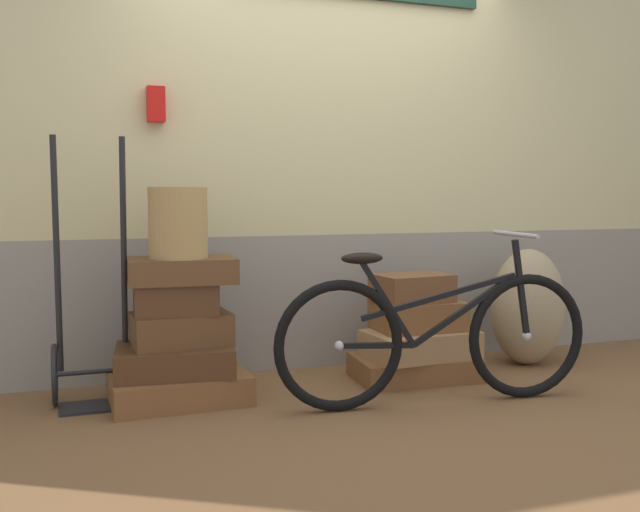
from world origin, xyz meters
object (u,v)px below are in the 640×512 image
at_px(suitcase_6, 420,344).
at_px(luggage_trolley, 93,346).
at_px(suitcase_4, 182,270).
at_px(suitcase_3, 175,298).
at_px(bicycle, 435,337).
at_px(suitcase_5, 414,367).
at_px(suitcase_0, 180,388).
at_px(suitcase_2, 181,329).
at_px(burlap_sack, 528,307).
at_px(suitcase_8, 412,288).
at_px(wicker_basket, 178,223).
at_px(suitcase_7, 418,315).
at_px(suitcase_1, 175,359).

distance_m(suitcase_6, luggage_trolley, 1.86).
relative_size(suitcase_4, suitcase_6, 0.87).
relative_size(suitcase_3, bicycle, 0.25).
xyz_separation_m(suitcase_5, luggage_trolley, (-1.84, 0.12, 0.24)).
distance_m(suitcase_0, suitcase_2, 0.31).
relative_size(suitcase_2, suitcase_4, 0.91).
relative_size(suitcase_3, burlap_sack, 0.56).
xyz_separation_m(suitcase_5, suitcase_8, (-0.01, 0.01, 0.48)).
bearing_deg(luggage_trolley, wicker_basket, -17.14).
distance_m(suitcase_6, bicycle, 0.51).
bearing_deg(wicker_basket, suitcase_3, 149.62).
bearing_deg(burlap_sack, suitcase_8, -175.06).
bearing_deg(suitcase_6, suitcase_4, 173.00).
height_order(suitcase_0, suitcase_2, suitcase_2).
xyz_separation_m(suitcase_2, suitcase_7, (1.42, -0.00, -0.01)).
xyz_separation_m(suitcase_3, suitcase_5, (1.42, 0.00, -0.49)).
distance_m(suitcase_4, luggage_trolley, 0.62).
distance_m(suitcase_0, suitcase_3, 0.48).
bearing_deg(suitcase_2, suitcase_7, -3.01).
distance_m(suitcase_5, suitcase_6, 0.15).
relative_size(suitcase_4, luggage_trolley, 0.40).
bearing_deg(suitcase_7, suitcase_6, -97.81).
bearing_deg(suitcase_0, suitcase_7, -1.29).
bearing_deg(wicker_basket, bicycle, -21.14).
distance_m(suitcase_1, suitcase_2, 0.17).
bearing_deg(bicycle, suitcase_1, 158.53).
bearing_deg(suitcase_5, suitcase_1, -176.42).
relative_size(suitcase_3, wicker_basket, 1.14).
xyz_separation_m(suitcase_3, suitcase_8, (1.40, 0.01, -0.01)).
distance_m(suitcase_4, suitcase_7, 1.44).
bearing_deg(suitcase_7, suitcase_5, -159.19).
xyz_separation_m(suitcase_5, wicker_basket, (-1.40, -0.01, 0.89)).
relative_size(suitcase_0, bicycle, 0.41).
relative_size(suitcase_8, luggage_trolley, 0.31).
xyz_separation_m(suitcase_1, suitcase_5, (1.43, -0.01, -0.16)).
xyz_separation_m(wicker_basket, burlap_sack, (2.26, 0.10, -0.58)).
xyz_separation_m(suitcase_4, suitcase_6, (1.40, -0.05, -0.49)).
distance_m(suitcase_1, bicycle, 1.39).
bearing_deg(luggage_trolley, suitcase_4, -13.07).
distance_m(suitcase_5, wicker_basket, 1.66).
relative_size(suitcase_5, suitcase_7, 1.39).
bearing_deg(burlap_sack, suitcase_4, -178.21).
height_order(suitcase_7, bicycle, bicycle).
relative_size(suitcase_6, burlap_sack, 0.85).
relative_size(suitcase_3, suitcase_4, 0.76).
distance_m(suitcase_2, suitcase_6, 1.42).
height_order(suitcase_5, burlap_sack, burlap_sack).
distance_m(wicker_basket, burlap_sack, 2.34).
distance_m(suitcase_2, suitcase_4, 0.32).
relative_size(suitcase_2, bicycle, 0.29).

